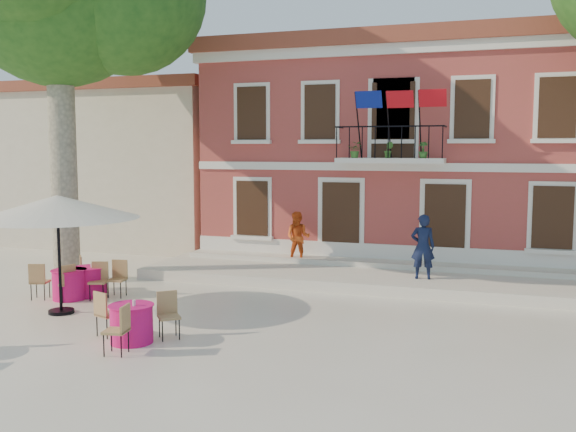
{
  "coord_description": "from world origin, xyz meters",
  "views": [
    {
      "loc": [
        5.13,
        -13.65,
        3.85
      ],
      "look_at": [
        -0.54,
        3.5,
        1.95
      ],
      "focal_mm": 40.0,
      "sensor_mm": 36.0,
      "label": 1
    }
  ],
  "objects_px": {
    "patio_umbrella": "(57,207)",
    "pedestrian_orange": "(298,237)",
    "cafe_table_1": "(132,322)",
    "cafe_table_3": "(90,280)",
    "pedestrian_navy": "(423,247)",
    "cafe_table_0": "(69,283)"
  },
  "relations": [
    {
      "from": "pedestrian_navy",
      "to": "cafe_table_3",
      "type": "bearing_deg",
      "value": 15.67
    },
    {
      "from": "patio_umbrella",
      "to": "cafe_table_3",
      "type": "distance_m",
      "value": 2.74
    },
    {
      "from": "pedestrian_orange",
      "to": "cafe_table_0",
      "type": "distance_m",
      "value": 6.98
    },
    {
      "from": "cafe_table_1",
      "to": "cafe_table_3",
      "type": "distance_m",
      "value": 4.59
    },
    {
      "from": "cafe_table_0",
      "to": "cafe_table_1",
      "type": "xyz_separation_m",
      "value": [
        3.54,
        -2.74,
        0.01
      ]
    },
    {
      "from": "patio_umbrella",
      "to": "pedestrian_orange",
      "type": "distance_m",
      "value": 7.69
    },
    {
      "from": "pedestrian_navy",
      "to": "cafe_table_0",
      "type": "bearing_deg",
      "value": 17.8
    },
    {
      "from": "pedestrian_navy",
      "to": "cafe_table_3",
      "type": "distance_m",
      "value": 8.95
    },
    {
      "from": "pedestrian_orange",
      "to": "cafe_table_3",
      "type": "xyz_separation_m",
      "value": [
        -4.22,
        -4.79,
        -0.67
      ]
    },
    {
      "from": "pedestrian_orange",
      "to": "patio_umbrella",
      "type": "bearing_deg",
      "value": -123.38
    },
    {
      "from": "pedestrian_orange",
      "to": "cafe_table_1",
      "type": "bearing_deg",
      "value": -100.06
    },
    {
      "from": "patio_umbrella",
      "to": "cafe_table_1",
      "type": "height_order",
      "value": "patio_umbrella"
    },
    {
      "from": "cafe_table_1",
      "to": "cafe_table_3",
      "type": "bearing_deg",
      "value": 135.25
    },
    {
      "from": "cafe_table_1",
      "to": "pedestrian_orange",
      "type": "bearing_deg",
      "value": 83.2
    },
    {
      "from": "cafe_table_1",
      "to": "cafe_table_3",
      "type": "xyz_separation_m",
      "value": [
        -3.26,
        3.23,
        0.0
      ]
    },
    {
      "from": "cafe_table_0",
      "to": "cafe_table_1",
      "type": "distance_m",
      "value": 4.47
    },
    {
      "from": "pedestrian_orange",
      "to": "cafe_table_0",
      "type": "bearing_deg",
      "value": -133.63
    },
    {
      "from": "cafe_table_0",
      "to": "cafe_table_1",
      "type": "bearing_deg",
      "value": -37.7
    },
    {
      "from": "patio_umbrella",
      "to": "cafe_table_1",
      "type": "distance_m",
      "value": 3.82
    },
    {
      "from": "patio_umbrella",
      "to": "cafe_table_0",
      "type": "relative_size",
      "value": 1.91
    },
    {
      "from": "pedestrian_navy",
      "to": "cafe_table_1",
      "type": "xyz_separation_m",
      "value": [
        -4.93,
        -6.75,
        -0.76
      ]
    },
    {
      "from": "patio_umbrella",
      "to": "cafe_table_0",
      "type": "height_order",
      "value": "patio_umbrella"
    }
  ]
}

